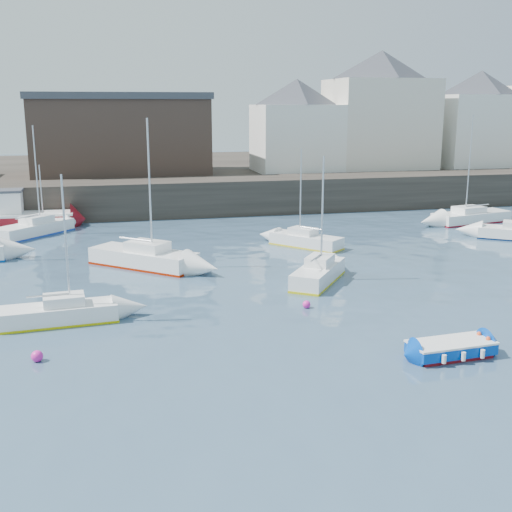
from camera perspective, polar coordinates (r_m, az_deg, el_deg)
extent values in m
plane|color=#2D4760|center=(23.67, 6.74, -10.14)|extent=(220.00, 220.00, 0.00)
cube|color=#28231E|center=(56.43, -5.35, 5.28)|extent=(90.00, 5.00, 3.00)
cube|color=#28231E|center=(74.18, -7.29, 7.09)|extent=(90.00, 32.00, 2.80)
cube|color=beige|center=(68.21, 10.89, 11.39)|extent=(10.00, 8.00, 9.00)
pyramid|color=#3A3D44|center=(68.28, 11.12, 16.34)|extent=(13.36, 13.36, 2.80)
cube|color=white|center=(72.95, 19.09, 10.43)|extent=(9.00, 7.00, 7.50)
pyramid|color=#3A3D44|center=(72.92, 19.39, 14.33)|extent=(11.88, 11.88, 2.45)
cube|color=white|center=(64.67, 3.60, 10.40)|extent=(8.00, 7.00, 6.50)
pyramid|color=#3A3D44|center=(64.59, 3.65, 14.36)|extent=(11.14, 11.14, 2.45)
cube|color=#3D2D26|center=(63.45, -11.93, 10.31)|extent=(16.00, 10.00, 7.00)
cube|color=#3A3D44|center=(63.38, -12.10, 13.74)|extent=(16.40, 10.40, 0.60)
cube|color=maroon|center=(25.84, 16.90, -8.41)|extent=(3.06, 1.44, 0.15)
cube|color=#003DB3|center=(25.74, 16.95, -7.84)|extent=(3.33, 1.63, 0.41)
cube|color=white|center=(25.66, 16.98, -7.34)|extent=(3.39, 1.66, 0.07)
cube|color=white|center=(25.72, 16.96, -7.70)|extent=(2.65, 1.17, 0.37)
cube|color=tan|center=(25.68, 16.97, -7.51)|extent=(0.31, 0.98, 0.06)
cylinder|color=white|center=(25.92, 14.42, -7.58)|extent=(0.17, 0.17, 0.32)
cylinder|color=white|center=(24.70, 16.37, -8.78)|extent=(0.17, 0.17, 0.32)
cylinder|color=white|center=(26.36, 15.97, -7.33)|extent=(0.17, 0.17, 0.32)
cylinder|color=white|center=(25.15, 17.96, -8.49)|extent=(0.17, 0.17, 0.32)
cylinder|color=white|center=(26.81, 17.47, -7.08)|extent=(0.17, 0.17, 0.32)
cylinder|color=white|center=(25.62, 19.49, -8.20)|extent=(0.17, 0.17, 0.32)
cube|color=maroon|center=(52.99, -19.85, 2.92)|extent=(7.34, 2.83, 1.01)
cube|color=white|center=(52.90, -19.90, 3.55)|extent=(7.34, 2.83, 0.18)
cube|color=white|center=(52.89, -21.17, 4.45)|extent=(2.03, 1.85, 1.64)
cube|color=#3A3D44|center=(52.77, -21.25, 5.43)|extent=(2.22, 2.04, 0.18)
cylinder|color=silver|center=(52.50, -18.58, 5.71)|extent=(0.09, 0.09, 3.65)
cube|color=white|center=(29.55, -17.10, -4.97)|extent=(5.09, 2.02, 0.81)
cube|color=#D8D307|center=(29.66, -17.06, -5.62)|extent=(5.14, 2.04, 0.11)
cube|color=white|center=(29.36, -16.70, -3.76)|extent=(1.84, 1.34, 0.45)
cylinder|color=silver|center=(28.73, -16.56, 1.30)|extent=(0.09, 0.09, 5.71)
cube|color=white|center=(38.45, -9.98, -0.22)|extent=(6.36, 6.03, 1.00)
cube|color=#961700|center=(38.55, -9.95, -0.84)|extent=(6.43, 6.09, 0.13)
cube|color=white|center=(38.07, -9.63, 0.86)|extent=(2.80, 2.74, 0.55)
cylinder|color=silver|center=(37.27, -9.44, 6.14)|extent=(0.11, 0.11, 7.65)
cube|color=white|center=(34.71, 5.54, -1.62)|extent=(4.27, 5.06, 0.91)
cube|color=#CEC40F|center=(34.82, 5.53, -2.25)|extent=(4.31, 5.11, 0.12)
cube|color=white|center=(34.77, 5.69, -0.39)|extent=(2.02, 2.15, 0.51)
cylinder|color=silver|center=(34.48, 5.92, 4.00)|extent=(0.10, 0.10, 5.83)
cube|color=white|center=(43.30, 4.47, 1.35)|extent=(4.43, 4.83, 0.82)
cube|color=yellow|center=(43.37, 4.46, 0.90)|extent=(4.48, 4.88, 0.11)
cube|color=white|center=(43.30, 4.20, 2.21)|extent=(2.04, 2.10, 0.45)
cylinder|color=silver|center=(43.00, 3.98, 5.70)|extent=(0.09, 0.09, 5.73)
cube|color=white|center=(54.89, 18.60, 3.28)|extent=(6.99, 3.56, 0.86)
cube|color=maroon|center=(54.96, 18.57, 2.90)|extent=(7.06, 3.60, 0.11)
cube|color=white|center=(54.56, 18.40, 3.95)|extent=(2.64, 2.08, 0.48)
cylinder|color=silver|center=(53.89, 18.43, 7.71)|extent=(0.10, 0.10, 7.69)
cube|color=white|center=(49.63, -19.11, 2.26)|extent=(5.54, 5.80, 0.91)
cube|color=#2148B6|center=(49.71, -19.08, 1.81)|extent=(5.59, 5.86, 0.12)
cube|color=white|center=(49.71, -18.92, 3.12)|extent=(2.51, 2.55, 0.51)
cylinder|color=silver|center=(49.47, -18.94, 6.87)|extent=(0.10, 0.10, 6.99)
sphere|color=#F023A6|center=(25.71, -18.85, -8.85)|extent=(0.45, 0.45, 0.45)
sphere|color=#F023A6|center=(30.51, 4.51, -4.62)|extent=(0.38, 0.38, 0.38)
sphere|color=#F023A6|center=(40.06, -6.55, -0.28)|extent=(0.41, 0.41, 0.41)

